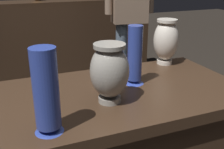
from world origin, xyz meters
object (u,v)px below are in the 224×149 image
vase_centerpiece (110,71)px  vase_left_accent (46,93)px  vase_right_accent (166,40)px  visitor_near_right (130,4)px  vase_tall_behind (135,57)px

vase_centerpiece → vase_left_accent: (-0.27, -0.13, 0.01)m
vase_left_accent → vase_right_accent: (0.75, 0.48, -0.00)m
visitor_near_right → vase_tall_behind: bearing=75.4°
vase_centerpiece → vase_left_accent: size_ratio=0.84×
vase_left_accent → visitor_near_right: 1.86m
vase_left_accent → vase_right_accent: 0.89m
vase_centerpiece → vase_left_accent: 0.30m
vase_centerpiece → vase_tall_behind: bearing=37.6°
vase_right_accent → visitor_near_right: 1.11m
visitor_near_right → vase_left_accent: bearing=66.2°
vase_tall_behind → visitor_near_right: visitor_near_right is taller
vase_tall_behind → vase_left_accent: vase_left_accent is taller
vase_tall_behind → vase_left_accent: (-0.45, -0.27, 0.01)m
vase_centerpiece → vase_tall_behind: vase_tall_behind is taller
visitor_near_right → vase_right_accent: bearing=85.2°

